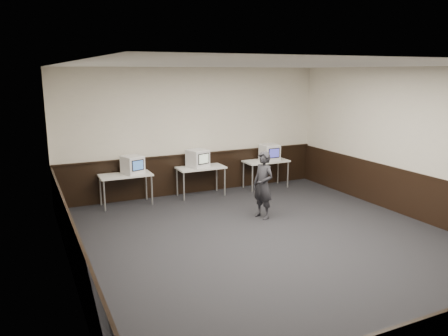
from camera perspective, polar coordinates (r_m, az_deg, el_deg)
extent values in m
plane|color=black|center=(8.13, 6.82, -9.98)|extent=(8.00, 8.00, 0.00)
plane|color=white|center=(7.52, 7.47, 13.19)|extent=(8.00, 8.00, 0.00)
plane|color=beige|center=(11.20, -3.88, 4.80)|extent=(7.00, 0.00, 7.00)
plane|color=beige|center=(6.53, -19.81, -1.49)|extent=(0.00, 8.00, 8.00)
plane|color=beige|center=(9.96, 24.43, 2.74)|extent=(0.00, 8.00, 8.00)
cube|color=black|center=(11.38, -3.76, -0.71)|extent=(6.98, 0.04, 1.00)
cube|color=black|center=(6.87, -18.96, -10.42)|extent=(0.04, 7.98, 1.00)
cube|color=black|center=(10.17, 23.80, -3.37)|extent=(0.04, 7.98, 1.00)
cube|color=black|center=(11.26, -3.76, 1.85)|extent=(6.98, 0.06, 0.04)
cube|color=silver|center=(10.44, -12.75, -0.91)|extent=(1.20, 0.60, 0.04)
cylinder|color=#999999|center=(10.19, -15.36, -3.56)|extent=(0.04, 0.04, 0.71)
cylinder|color=#999999|center=(10.42, -9.40, -2.92)|extent=(0.04, 0.04, 0.71)
cylinder|color=#999999|center=(10.67, -15.83, -2.87)|extent=(0.04, 0.04, 0.71)
cylinder|color=#999999|center=(10.89, -10.12, -2.28)|extent=(0.04, 0.04, 0.71)
cube|color=silver|center=(10.99, -3.05, 0.05)|extent=(1.20, 0.60, 0.04)
cylinder|color=#999999|center=(10.66, -5.26, -2.46)|extent=(0.04, 0.04, 0.71)
cylinder|color=#999999|center=(11.07, 0.10, -1.84)|extent=(0.04, 0.04, 0.71)
cylinder|color=#999999|center=(11.11, -6.15, -1.85)|extent=(0.04, 0.04, 0.71)
cylinder|color=#999999|center=(11.51, -0.97, -1.28)|extent=(0.04, 0.04, 0.71)
cube|color=silver|center=(11.82, 5.50, 0.90)|extent=(1.20, 0.60, 0.04)
cylinder|color=#999999|center=(11.42, 3.73, -1.41)|extent=(0.04, 0.04, 0.71)
cylinder|color=#999999|center=(11.98, 8.34, -0.86)|extent=(0.04, 0.04, 0.71)
cylinder|color=#999999|center=(11.85, 2.56, -0.88)|extent=(0.04, 0.04, 0.71)
cylinder|color=#999999|center=(12.39, 7.07, -0.38)|extent=(0.04, 0.04, 0.71)
cube|color=white|center=(10.43, -11.86, 0.42)|extent=(0.54, 0.56, 0.42)
cube|color=black|center=(10.25, -11.18, 0.35)|extent=(0.30, 0.12, 0.25)
cube|color=#355F9F|center=(10.24, -11.15, 0.35)|extent=(0.26, 0.09, 0.21)
cube|color=white|center=(10.94, -3.47, 1.28)|extent=(0.56, 0.57, 0.44)
cube|color=black|center=(10.75, -2.68, 1.22)|extent=(0.32, 0.11, 0.27)
cube|color=silver|center=(10.74, -2.65, 1.21)|extent=(0.28, 0.09, 0.22)
cube|color=white|center=(11.78, 5.97, 2.04)|extent=(0.44, 0.47, 0.44)
cube|color=black|center=(11.58, 6.56, 1.95)|extent=(0.33, 0.02, 0.26)
cube|color=#3D3CB4|center=(11.57, 6.59, 1.94)|extent=(0.29, 0.01, 0.22)
imported|color=#232328|center=(9.35, 5.13, -2.24)|extent=(0.47, 0.60, 1.45)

